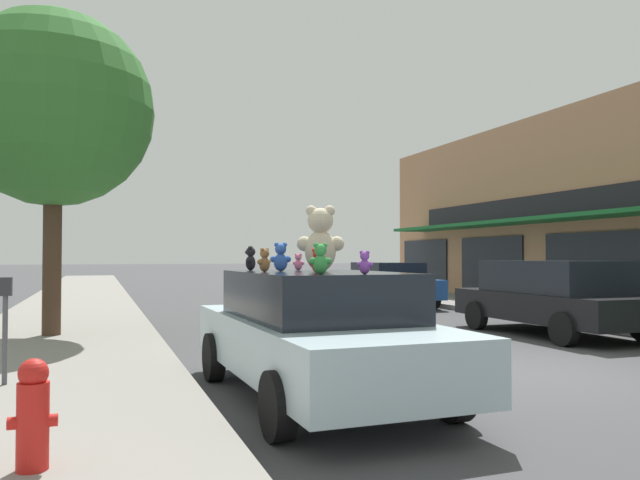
{
  "coord_description": "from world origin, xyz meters",
  "views": [
    {
      "loc": [
        -5.74,
        -7.52,
        1.67
      ],
      "look_at": [
        -2.37,
        1.97,
        1.94
      ],
      "focal_mm": 35.0,
      "sensor_mm": 36.0,
      "label": 1
    }
  ],
  "objects_px": {
    "teddy_bear_pink": "(298,262)",
    "teddy_bear_black": "(250,259)",
    "fire_hydrant": "(33,414)",
    "street_tree": "(54,110)",
    "teddy_bear_green": "(320,259)",
    "teddy_bear_purple": "(365,263)",
    "teddy_bear_brown": "(264,260)",
    "parked_car_far_right": "(387,283)",
    "plush_art_car": "(316,331)",
    "teddy_bear_blue": "(281,257)",
    "parking_meter": "(5,316)",
    "teddy_bear_giant": "(320,239)",
    "parked_car_far_center": "(554,295)",
    "teddy_bear_red": "(318,261)"
  },
  "relations": [
    {
      "from": "parked_car_far_right",
      "to": "parking_meter",
      "type": "relative_size",
      "value": 3.52
    },
    {
      "from": "teddy_bear_red",
      "to": "teddy_bear_green",
      "type": "bearing_deg",
      "value": 98.32
    },
    {
      "from": "teddy_bear_giant",
      "to": "teddy_bear_pink",
      "type": "relative_size",
      "value": 3.63
    },
    {
      "from": "teddy_bear_pink",
      "to": "teddy_bear_black",
      "type": "distance_m",
      "value": 0.63
    },
    {
      "from": "teddy_bear_green",
      "to": "teddy_bear_purple",
      "type": "distance_m",
      "value": 0.46
    },
    {
      "from": "teddy_bear_purple",
      "to": "teddy_bear_blue",
      "type": "relative_size",
      "value": 0.68
    },
    {
      "from": "teddy_bear_brown",
      "to": "parking_meter",
      "type": "relative_size",
      "value": 0.22
    },
    {
      "from": "fire_hydrant",
      "to": "street_tree",
      "type": "bearing_deg",
      "value": 92.93
    },
    {
      "from": "street_tree",
      "to": "parking_meter",
      "type": "xyz_separation_m",
      "value": [
        -0.19,
        -4.87,
        -3.57
      ]
    },
    {
      "from": "teddy_bear_black",
      "to": "plush_art_car",
      "type": "bearing_deg",
      "value": 52.79
    },
    {
      "from": "teddy_bear_pink",
      "to": "street_tree",
      "type": "distance_m",
      "value": 6.92
    },
    {
      "from": "plush_art_car",
      "to": "street_tree",
      "type": "xyz_separation_m",
      "value": [
        -3.28,
        6.15,
        3.75
      ]
    },
    {
      "from": "teddy_bear_pink",
      "to": "parked_car_far_center",
      "type": "distance_m",
      "value": 7.36
    },
    {
      "from": "teddy_bear_pink",
      "to": "street_tree",
      "type": "xyz_separation_m",
      "value": [
        -3.32,
        5.31,
        2.94
      ]
    },
    {
      "from": "parked_car_far_center",
      "to": "street_tree",
      "type": "relative_size",
      "value": 0.73
    },
    {
      "from": "parking_meter",
      "to": "teddy_bear_green",
      "type": "bearing_deg",
      "value": -35.7
    },
    {
      "from": "plush_art_car",
      "to": "parked_car_far_center",
      "type": "distance_m",
      "value": 7.74
    },
    {
      "from": "teddy_bear_red",
      "to": "street_tree",
      "type": "bearing_deg",
      "value": -40.23
    },
    {
      "from": "teddy_bear_brown",
      "to": "fire_hydrant",
      "type": "height_order",
      "value": "teddy_bear_brown"
    },
    {
      "from": "teddy_bear_giant",
      "to": "teddy_bear_blue",
      "type": "bearing_deg",
      "value": 11.69
    },
    {
      "from": "parked_car_far_center",
      "to": "fire_hydrant",
      "type": "height_order",
      "value": "parked_car_far_center"
    },
    {
      "from": "teddy_bear_giant",
      "to": "teddy_bear_purple",
      "type": "distance_m",
      "value": 1.46
    },
    {
      "from": "teddy_bear_giant",
      "to": "teddy_bear_purple",
      "type": "height_order",
      "value": "teddy_bear_giant"
    },
    {
      "from": "teddy_bear_purple",
      "to": "teddy_bear_giant",
      "type": "bearing_deg",
      "value": -47.11
    },
    {
      "from": "teddy_bear_red",
      "to": "parked_car_far_center",
      "type": "relative_size",
      "value": 0.06
    },
    {
      "from": "teddy_bear_blue",
      "to": "teddy_bear_pink",
      "type": "bearing_deg",
      "value": -117.25
    },
    {
      "from": "teddy_bear_giant",
      "to": "teddy_bear_brown",
      "type": "relative_size",
      "value": 2.88
    },
    {
      "from": "plush_art_car",
      "to": "teddy_bear_purple",
      "type": "bearing_deg",
      "value": -84.35
    },
    {
      "from": "teddy_bear_giant",
      "to": "teddy_bear_green",
      "type": "height_order",
      "value": "teddy_bear_giant"
    },
    {
      "from": "plush_art_car",
      "to": "teddy_bear_red",
      "type": "height_order",
      "value": "teddy_bear_red"
    },
    {
      "from": "plush_art_car",
      "to": "teddy_bear_purple",
      "type": "distance_m",
      "value": 1.38
    },
    {
      "from": "parked_car_far_center",
      "to": "fire_hydrant",
      "type": "relative_size",
      "value": 5.8
    },
    {
      "from": "teddy_bear_brown",
      "to": "street_tree",
      "type": "distance_m",
      "value": 7.18
    },
    {
      "from": "plush_art_car",
      "to": "parked_car_far_right",
      "type": "bearing_deg",
      "value": 59.38
    },
    {
      "from": "teddy_bear_brown",
      "to": "parked_car_far_right",
      "type": "bearing_deg",
      "value": -154.23
    },
    {
      "from": "teddy_bear_giant",
      "to": "teddy_bear_blue",
      "type": "distance_m",
      "value": 0.54
    },
    {
      "from": "fire_hydrant",
      "to": "parking_meter",
      "type": "xyz_separation_m",
      "value": [
        -0.61,
        3.34,
        0.41
      ]
    },
    {
      "from": "parked_car_far_right",
      "to": "street_tree",
      "type": "relative_size",
      "value": 0.71
    },
    {
      "from": "teddy_bear_pink",
      "to": "teddy_bear_black",
      "type": "height_order",
      "value": "teddy_bear_black"
    },
    {
      "from": "teddy_bear_purple",
      "to": "parking_meter",
      "type": "distance_m",
      "value": 4.37
    },
    {
      "from": "plush_art_car",
      "to": "teddy_bear_black",
      "type": "bearing_deg",
      "value": 118.15
    },
    {
      "from": "teddy_bear_purple",
      "to": "fire_hydrant",
      "type": "distance_m",
      "value": 3.32
    },
    {
      "from": "plush_art_car",
      "to": "teddy_bear_black",
      "type": "xyz_separation_m",
      "value": [
        -0.56,
        0.99,
        0.85
      ]
    },
    {
      "from": "parked_car_far_center",
      "to": "parked_car_far_right",
      "type": "bearing_deg",
      "value": 90.0
    },
    {
      "from": "plush_art_car",
      "to": "teddy_bear_green",
      "type": "distance_m",
      "value": 1.34
    },
    {
      "from": "parked_car_far_right",
      "to": "street_tree",
      "type": "distance_m",
      "value": 12.15
    },
    {
      "from": "teddy_bear_pink",
      "to": "parked_car_far_center",
      "type": "bearing_deg",
      "value": -113.47
    },
    {
      "from": "teddy_bear_black",
      "to": "fire_hydrant",
      "type": "xyz_separation_m",
      "value": [
        -2.29,
        -3.05,
        -1.09
      ]
    },
    {
      "from": "teddy_bear_green",
      "to": "teddy_bear_purple",
      "type": "bearing_deg",
      "value": 176.34
    },
    {
      "from": "plush_art_car",
      "to": "teddy_bear_black",
      "type": "height_order",
      "value": "teddy_bear_black"
    }
  ]
}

